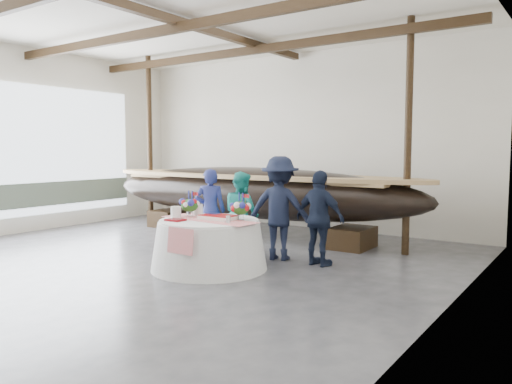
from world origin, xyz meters
The scene contains 12 objects.
floor centered at (0.00, 0.00, 0.00)m, with size 10.00×12.00×0.01m, color #3D3D42.
wall_back centered at (0.00, 6.00, 2.25)m, with size 10.00×0.02×4.50m, color silver.
wall_right centered at (5.00, 0.00, 2.25)m, with size 0.02×12.00×4.50m, color silver.
pavilion_structure centered at (0.00, 0.73, 4.00)m, with size 9.80×11.76×4.50m.
open_bay centered at (-4.95, 1.00, 1.83)m, with size 0.03×7.00×3.20m.
longboat_display centered at (-0.19, 4.09, 1.03)m, with size 8.60×1.72×1.61m.
banquet_table centered at (1.12, 1.05, 0.42)m, with size 1.97×1.97×0.84m.
tabletop_items centered at (1.05, 1.19, 0.99)m, with size 1.86×0.98×0.40m.
guest_woman_blue centered at (0.23, 2.15, 0.83)m, with size 0.60×0.40×1.65m, color navy.
guest_woman_teal centered at (0.85, 2.35, 0.80)m, with size 0.78×0.61×1.60m, color teal.
guest_man_left centered at (1.72, 2.36, 0.95)m, with size 1.23×0.71×1.91m, color black.
guest_man_right centered at (2.56, 2.33, 0.84)m, with size 0.98×0.41×1.67m, color #141C31.
Camera 1 is at (6.54, -5.37, 2.05)m, focal length 35.00 mm.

